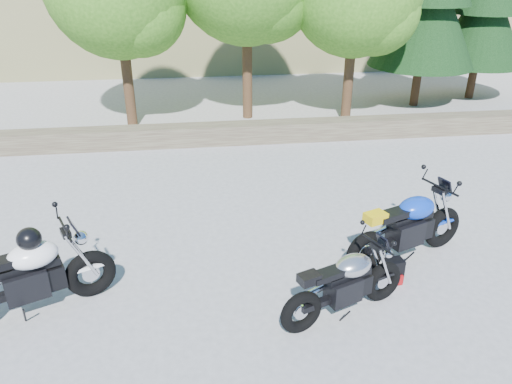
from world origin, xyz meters
TOP-DOWN VIEW (x-y plane):
  - ground at (0.00, 0.00)m, footprint 90.00×90.00m
  - stone_wall at (0.00, 5.50)m, footprint 22.00×0.55m
  - silver_bike at (1.09, -1.39)m, footprint 1.88×0.91m
  - white_bike at (-3.09, -0.84)m, footprint 2.20×1.13m
  - blue_bike at (2.44, -0.19)m, footprint 2.21×1.05m
  - backpack at (2.02, -0.76)m, footprint 0.30×0.26m

SIDE VIEW (x-z plane):
  - ground at x=0.00m, z-range 0.00..0.00m
  - backpack at x=2.02m, z-range -0.01..0.37m
  - stone_wall at x=0.00m, z-range 0.00..0.50m
  - silver_bike at x=1.09m, z-range -0.01..0.97m
  - blue_bike at x=2.44m, z-range -0.02..1.14m
  - white_bike at x=-3.09m, z-range -0.01..1.27m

